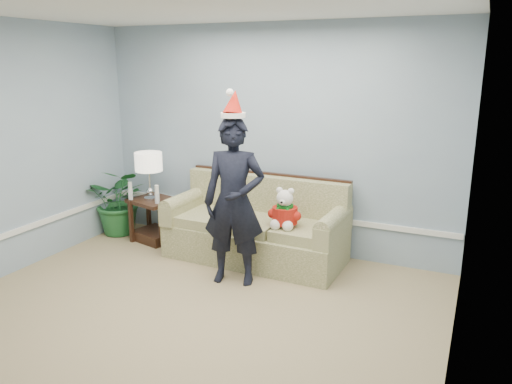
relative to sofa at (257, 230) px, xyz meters
The scene contains 10 objects.
room_shell 2.30m from the sofa, 90.38° to the right, with size 4.54×5.04×2.74m.
wainscot_trim 1.49m from the sofa, 143.14° to the right, with size 4.49×4.99×0.06m.
sofa is the anchor object (origin of this frame).
side_table 1.45m from the sofa, behind, with size 0.67×0.61×0.55m.
table_lamp 1.62m from the sofa, behind, with size 0.34×0.34×0.61m.
candle_pair 1.54m from the sofa, behind, with size 0.47×0.06×0.23m.
houseplant 2.02m from the sofa, behind, with size 0.82×0.71×0.91m, color #20602C.
man 0.88m from the sofa, 84.97° to the right, with size 0.63×0.41×1.73m, color black.
santa_hat 1.66m from the sofa, 84.87° to the right, with size 0.26×0.29×0.29m.
teddy_bear 0.58m from the sofa, 27.28° to the right, with size 0.29×0.32×0.45m.
Camera 1 is at (2.32, -2.98, 2.25)m, focal length 35.00 mm.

